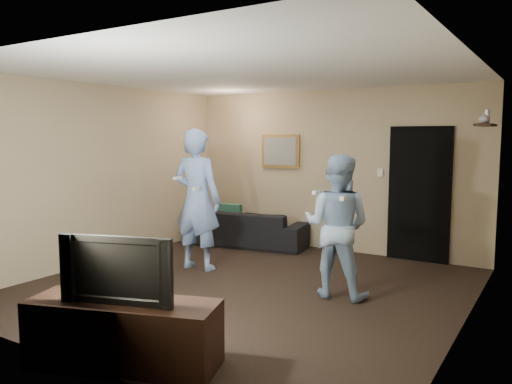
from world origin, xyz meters
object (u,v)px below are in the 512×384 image
Objects in this scene: sofa at (248,228)px; tv_console at (123,334)px; television at (121,268)px; wii_player_right at (337,226)px; wii_player_left at (197,200)px.

tv_console is at bearing 100.85° from sofa.
sofa is at bearing 91.70° from television.
tv_console is at bearing 161.53° from television.
wii_player_right is (0.77, 2.56, 0.02)m from television.
television is 0.49× the size of wii_player_left.
sofa is at bearing 91.70° from tv_console.
sofa is at bearing 98.08° from wii_player_left.
wii_player_left is 2.13m from wii_player_right.
tv_console is 2.74m from wii_player_right.
tv_console is (1.58, -4.31, -0.05)m from sofa.
television is at bearing -63.07° from wii_player_left.
television is (1.58, -4.31, 0.51)m from sofa.
sofa is 1.81m from wii_player_left.
wii_player_right reaches higher than television.
sofa is 1.31× the size of tv_console.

